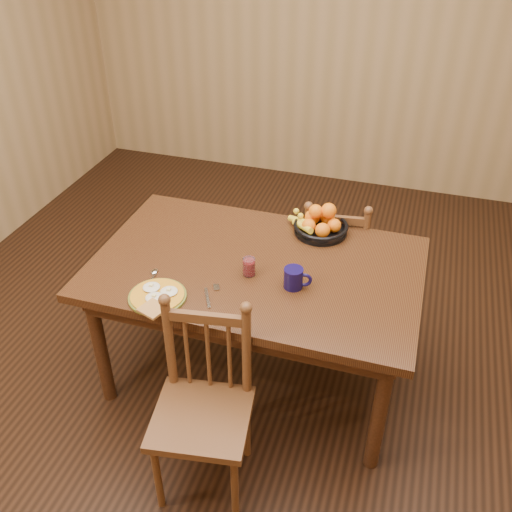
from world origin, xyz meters
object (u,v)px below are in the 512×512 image
(chair_far, at_px, (333,261))
(coffee_mug, at_px, (294,278))
(fruit_bowl, at_px, (320,224))
(breakfast_plate, at_px, (157,296))
(dining_table, at_px, (256,278))
(chair_near, at_px, (203,408))

(chair_far, relative_size, coffee_mug, 6.38)
(fruit_bowl, bearing_deg, coffee_mug, -91.48)
(breakfast_plate, xyz_separation_m, coffee_mug, (0.57, 0.27, 0.04))
(dining_table, relative_size, fruit_bowl, 4.94)
(breakfast_plate, relative_size, fruit_bowl, 0.93)
(chair_near, xyz_separation_m, fruit_bowl, (0.26, 1.05, 0.36))
(chair_far, xyz_separation_m, breakfast_plate, (-0.64, -1.00, 0.35))
(chair_near, height_order, fruit_bowl, fruit_bowl)
(chair_far, distance_m, breakfast_plate, 1.23)
(dining_table, bearing_deg, breakfast_plate, -132.00)
(chair_far, bearing_deg, fruit_bowl, 67.62)
(dining_table, height_order, breakfast_plate, breakfast_plate)
(dining_table, xyz_separation_m, chair_near, (-0.03, -0.67, -0.22))
(dining_table, bearing_deg, coffee_mug, -28.03)
(dining_table, bearing_deg, chair_far, 64.51)
(dining_table, relative_size, chair_far, 1.87)
(coffee_mug, xyz_separation_m, fruit_bowl, (0.01, 0.50, 0.00))
(chair_far, bearing_deg, coffee_mug, 76.12)
(dining_table, xyz_separation_m, breakfast_plate, (-0.35, -0.39, 0.10))
(chair_far, distance_m, chair_near, 1.32)
(breakfast_plate, bearing_deg, chair_far, 57.35)
(chair_far, relative_size, breakfast_plate, 2.83)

